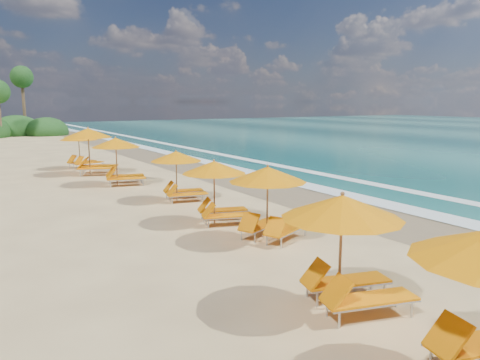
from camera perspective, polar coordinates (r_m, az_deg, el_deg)
ground at (r=16.36m, az=0.00°, el=-4.15°), size 160.00×160.00×0.00m
wet_sand at (r=18.73m, az=10.46°, el=-2.52°), size 4.00×160.00×0.01m
surf_foam at (r=20.61m, az=16.03°, el=-1.56°), size 4.00×160.00×0.01m
station_2 at (r=8.91m, az=13.38°, el=-7.71°), size 2.87×2.78×2.29m
station_3 at (r=12.99m, az=3.80°, el=-2.22°), size 2.87×2.85×2.20m
station_4 at (r=14.88m, az=-2.61°, el=-0.92°), size 2.65×2.59×2.10m
station_5 at (r=18.42m, az=-7.41°, el=0.97°), size 2.50×2.41×2.04m
station_6 at (r=22.53m, az=-14.62°, el=2.69°), size 2.85×2.75×2.31m
station_7 at (r=26.18m, az=-17.79°, el=3.82°), size 3.35×3.31×2.58m
station_8 at (r=28.79m, az=-19.02°, el=3.79°), size 2.74×2.66×2.18m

